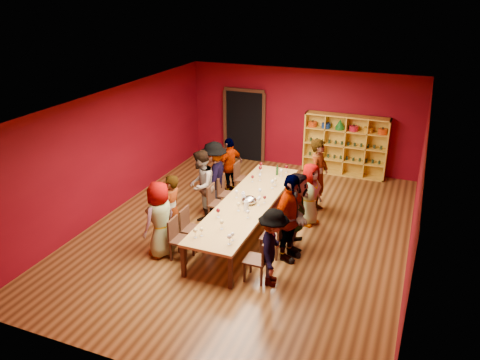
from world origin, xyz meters
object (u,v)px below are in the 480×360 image
(person_right_3, at_px, (309,194))
(shelving_unit, at_px, (345,142))
(wine_bottle, at_px, (277,171))
(tasting_table, at_px, (248,203))
(person_left_4, at_px, (230,166))
(chair_person_left_0, at_px, (178,237))
(chair_person_left_2, at_px, (215,201))
(person_left_2, at_px, (201,185))
(chair_person_left_1, at_px, (189,226))
(person_left_3, at_px, (214,176))
(chair_person_right_1, at_px, (275,235))
(chair_person_left_4, at_px, (241,176))
(person_right_4, at_px, (318,176))
(person_right_0, at_px, (273,248))
(person_left_0, at_px, (160,219))
(chair_person_right_2, at_px, (283,223))
(spittoon_bowl, at_px, (249,200))
(chair_person_right_4, at_px, (305,190))
(chair_person_left_3, at_px, (225,192))
(chair_person_right_3, at_px, (297,202))
(person_right_2, at_px, (296,210))
(chair_person_right_0, at_px, (260,258))
(person_left_1, at_px, (172,210))
(person_right_1, at_px, (289,218))

(person_right_3, bearing_deg, shelving_unit, 19.01)
(wine_bottle, bearing_deg, tasting_table, -94.48)
(tasting_table, height_order, person_left_4, person_left_4)
(chair_person_left_0, xyz_separation_m, chair_person_left_2, (0.00, 1.82, 0.00))
(person_left_2, height_order, person_left_4, person_left_2)
(chair_person_left_2, bearing_deg, chair_person_left_1, -90.00)
(person_left_3, xyz_separation_m, chair_person_right_1, (2.10, -1.58, -0.38))
(chair_person_left_4, relative_size, person_right_4, 0.48)
(person_left_3, distance_m, person_right_0, 3.44)
(person_left_0, height_order, person_right_0, person_left_0)
(person_left_2, relative_size, person_left_4, 1.12)
(chair_person_right_2, xyz_separation_m, spittoon_bowl, (-0.84, 0.13, 0.33))
(tasting_table, distance_m, person_left_4, 2.22)
(person_right_0, height_order, chair_person_right_4, person_right_0)
(person_left_0, height_order, chair_person_left_3, person_left_0)
(chair_person_right_2, xyz_separation_m, wine_bottle, (-0.77, 1.96, 0.36))
(chair_person_right_3, height_order, person_right_4, person_right_4)
(tasting_table, relative_size, person_right_3, 2.99)
(chair_person_right_3, bearing_deg, chair_person_left_2, -160.12)
(chair_person_right_1, xyz_separation_m, chair_person_right_2, (0.00, 0.57, 0.00))
(shelving_unit, height_order, person_left_2, shelving_unit)
(person_left_2, bearing_deg, shelving_unit, 137.21)
(wine_bottle, bearing_deg, person_right_2, -62.15)
(person_left_0, height_order, person_left_3, person_left_3)
(chair_person_left_2, distance_m, person_right_3, 2.22)
(person_right_0, relative_size, chair_person_right_3, 1.73)
(wine_bottle, bearing_deg, person_left_4, 174.84)
(person_left_3, distance_m, chair_person_left_4, 1.17)
(person_left_3, xyz_separation_m, chair_person_right_0, (2.10, -2.51, -0.38))
(person_left_1, xyz_separation_m, person_right_1, (2.51, 0.32, 0.13))
(person_right_0, bearing_deg, person_left_2, 40.22)
(person_left_3, distance_m, person_right_4, 2.54)
(spittoon_bowl, bearing_deg, wine_bottle, 87.86)
(spittoon_bowl, bearing_deg, chair_person_left_2, 162.50)
(chair_person_left_1, height_order, wine_bottle, wine_bottle)
(chair_person_left_3, relative_size, person_right_1, 0.48)
(person_right_4, bearing_deg, chair_person_right_1, 179.54)
(chair_person_left_3, relative_size, chair_person_left_4, 1.00)
(chair_person_left_3, height_order, person_left_4, person_left_4)
(person_left_1, height_order, chair_person_right_4, person_left_1)
(person_right_0, distance_m, person_right_1, 0.95)
(chair_person_left_3, height_order, chair_person_left_4, same)
(person_left_1, bearing_deg, person_right_2, 112.23)
(person_right_2, height_order, spittoon_bowl, person_right_2)
(person_left_1, bearing_deg, tasting_table, 132.64)
(person_right_0, distance_m, chair_person_right_3, 2.62)
(person_right_0, bearing_deg, chair_person_left_1, 62.30)
(person_left_4, bearing_deg, chair_person_left_4, 111.34)
(person_left_4, xyz_separation_m, person_right_4, (2.43, -0.24, 0.17))
(person_left_0, height_order, chair_person_right_2, person_left_0)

